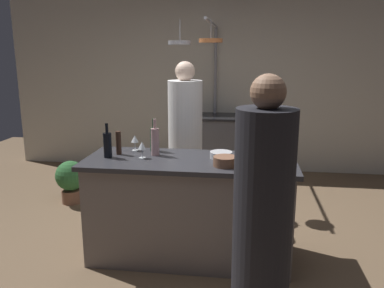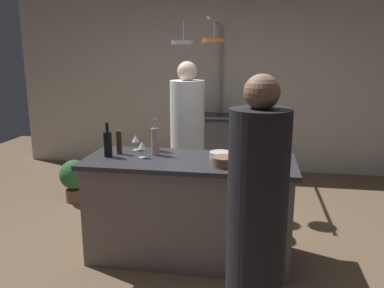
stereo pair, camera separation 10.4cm
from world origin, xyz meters
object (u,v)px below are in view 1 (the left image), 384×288
at_px(potted_plant, 71,179).
at_px(mixing_bowl_wooden, 225,161).
at_px(guest_right, 262,226).
at_px(wine_bottle_green, 154,139).
at_px(wine_glass_near_right_guest, 135,140).
at_px(chef, 185,148).
at_px(wine_bottle_rose, 155,141).
at_px(wine_bottle_amber, 245,155).
at_px(wine_bottle_dark, 108,144).
at_px(pepper_mill, 119,143).
at_px(mixing_bowl_steel, 221,155).
at_px(wine_bottle_white, 266,140).
at_px(stove_range, 213,145).
at_px(bar_stool_right, 256,256).
at_px(wine_glass_by_chef, 142,146).

relative_size(potted_plant, mixing_bowl_wooden, 2.69).
bearing_deg(guest_right, wine_bottle_green, 127.47).
distance_m(wine_bottle_green, wine_glass_near_right_guest, 0.18).
relative_size(chef, wine_bottle_rose, 5.24).
bearing_deg(chef, mixing_bowl_wooden, -64.39).
bearing_deg(wine_bottle_amber, wine_bottle_dark, 170.50).
distance_m(guest_right, wine_bottle_amber, 0.80).
xyz_separation_m(pepper_mill, mixing_bowl_steel, (0.91, -0.01, -0.08)).
bearing_deg(wine_glass_near_right_guest, wine_bottle_white, 1.40).
distance_m(chef, wine_bottle_rose, 0.79).
distance_m(stove_range, potted_plant, 2.11).
height_order(stove_range, wine_glass_near_right_guest, wine_glass_near_right_guest).
distance_m(bar_stool_right, potted_plant, 2.76).
bearing_deg(wine_bottle_dark, mixing_bowl_steel, 6.09).
distance_m(wine_bottle_amber, wine_glass_near_right_guest, 1.11).
height_order(guest_right, wine_bottle_white, guest_right).
bearing_deg(pepper_mill, wine_bottle_white, 7.70).
relative_size(wine_glass_near_right_guest, mixing_bowl_steel, 0.76).
relative_size(stove_range, wine_bottle_dark, 2.96).
bearing_deg(wine_bottle_rose, mixing_bowl_wooden, -22.24).
bearing_deg(mixing_bowl_steel, potted_plant, 151.65).
bearing_deg(stove_range, pepper_mill, -105.39).
xyz_separation_m(pepper_mill, wine_bottle_dark, (-0.06, -0.11, 0.01)).
distance_m(guest_right, pepper_mill, 1.65).
distance_m(pepper_mill, wine_bottle_white, 1.31).
relative_size(bar_stool_right, potted_plant, 1.31).
bearing_deg(wine_bottle_white, mixing_bowl_wooden, -128.63).
height_order(stove_range, bar_stool_right, stove_range).
xyz_separation_m(wine_bottle_white, wine_glass_near_right_guest, (-1.19, -0.03, -0.02)).
bearing_deg(wine_bottle_dark, wine_glass_by_chef, 2.16).
height_order(stove_range, mixing_bowl_wooden, mixing_bowl_wooden).
bearing_deg(stove_range, bar_stool_right, -79.60).
bearing_deg(pepper_mill, mixing_bowl_wooden, -14.18).
xyz_separation_m(wine_bottle_green, wine_glass_near_right_guest, (-0.18, -0.02, -0.01)).
height_order(guest_right, wine_bottle_rose, guest_right).
relative_size(bar_stool_right, wine_bottle_rose, 2.09).
height_order(chef, wine_glass_by_chef, chef).
bearing_deg(bar_stool_right, wine_glass_by_chef, 148.22).
bearing_deg(wine_bottle_green, mixing_bowl_wooden, -30.99).
xyz_separation_m(wine_bottle_green, wine_bottle_white, (1.01, 0.01, 0.01)).
relative_size(stove_range, chef, 0.52).
bearing_deg(pepper_mill, bar_stool_right, -30.13).
xyz_separation_m(potted_plant, wine_glass_near_right_guest, (1.06, -0.85, 0.71)).
height_order(wine_bottle_green, wine_glass_near_right_guest, wine_bottle_green).
distance_m(stove_range, wine_glass_near_right_guest, 2.35).
xyz_separation_m(bar_stool_right, potted_plant, (-2.17, 1.70, -0.08)).
bearing_deg(wine_bottle_dark, wine_bottle_white, 12.01).
height_order(bar_stool_right, mixing_bowl_wooden, mixing_bowl_wooden).
height_order(stove_range, mixing_bowl_steel, mixing_bowl_steel).
xyz_separation_m(chef, bar_stool_right, (0.73, -1.46, -0.41)).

